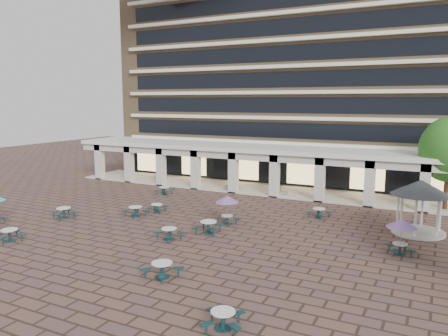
{
  "coord_description": "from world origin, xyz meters",
  "views": [
    {
      "loc": [
        15.78,
        -25.21,
        8.83
      ],
      "look_at": [
        1.6,
        3.0,
        3.96
      ],
      "focal_mm": 35.0,
      "sensor_mm": 36.0,
      "label": 1
    }
  ],
  "objects": [
    {
      "name": "picnic_table_7",
      "position": [
        2.09,
        -0.31,
        0.5
      ],
      "size": [
        2.03,
        2.03,
        0.84
      ],
      "rotation": [
        0.0,
        0.0,
        0.11
      ],
      "color": "#13333A",
      "rests_on": "ground"
    },
    {
      "name": "picnic_table_9",
      "position": [
        -4.27,
        2.72,
        0.41
      ],
      "size": [
        1.66,
        1.66,
        0.68
      ],
      "rotation": [
        0.0,
        0.0,
        0.13
      ],
      "color": "#13333A",
      "rests_on": "ground"
    },
    {
      "name": "picnic_table_3",
      "position": [
        8.59,
        -11.0,
        0.44
      ],
      "size": [
        1.95,
        1.95,
        0.74
      ],
      "rotation": [
        0.0,
        0.0,
        0.29
      ],
      "color": "#13333A",
      "rests_on": "ground"
    },
    {
      "name": "planter_right",
      "position": [
        2.42,
        12.9,
        0.43
      ],
      "size": [
        1.5,
        0.6,
        1.17
      ],
      "color": "gray",
      "rests_on": "ground"
    },
    {
      "name": "picnic_table_10",
      "position": [
        7.71,
        7.02,
        0.42
      ],
      "size": [
        1.94,
        1.94,
        0.71
      ],
      "rotation": [
        0.0,
        0.0,
        -0.41
      ],
      "color": "#13333A",
      "rests_on": "ground"
    },
    {
      "name": "retail_arcade",
      "position": [
        0.0,
        14.8,
        3.0
      ],
      "size": [
        42.0,
        6.6,
        4.4
      ],
      "color": "white",
      "rests_on": "ground"
    },
    {
      "name": "gazebo",
      "position": [
        14.7,
        6.06,
        2.72
      ],
      "size": [
        3.88,
        3.88,
        3.61
      ],
      "rotation": [
        0.0,
        0.0,
        0.43
      ],
      "color": "beige",
      "rests_on": "ground"
    },
    {
      "name": "apartment_building",
      "position": [
        0.0,
        25.47,
        12.6
      ],
      "size": [
        40.0,
        15.5,
        25.2
      ],
      "color": "#8D7250",
      "rests_on": "ground"
    },
    {
      "name": "picnic_table_8",
      "position": [
        -5.06,
        1.01,
        0.46
      ],
      "size": [
        2.05,
        2.05,
        0.76
      ],
      "rotation": [
        0.0,
        0.0,
        -0.35
      ],
      "color": "#13333A",
      "rests_on": "ground"
    },
    {
      "name": "picnic_table_0",
      "position": [
        -9.63,
        -1.84,
        0.47
      ],
      "size": [
        2.18,
        2.18,
        0.79
      ],
      "rotation": [
        0.0,
        0.0,
        -0.41
      ],
      "color": "#13333A",
      "rests_on": "ground"
    },
    {
      "name": "picnic_table_12",
      "position": [
        -7.6,
        8.62,
        0.44
      ],
      "size": [
        1.69,
        1.69,
        0.73
      ],
      "rotation": [
        0.0,
        0.0,
        0.04
      ],
      "color": "#13333A",
      "rests_on": "ground"
    },
    {
      "name": "picnic_table_2",
      "position": [
        3.59,
        -7.92,
        0.48
      ],
      "size": [
        2.02,
        2.02,
        0.8
      ],
      "rotation": [
        0.0,
        0.0,
        -0.19
      ],
      "color": "#13333A",
      "rests_on": "ground"
    },
    {
      "name": "picnic_table_1",
      "position": [
        0.45,
        -2.59,
        0.44
      ],
      "size": [
        1.99,
        1.99,
        0.74
      ],
      "rotation": [
        0.0,
        0.0,
        -0.35
      ],
      "color": "#13333A",
      "rests_on": "ground"
    },
    {
      "name": "picnic_table_5",
      "position": [
        -8.41,
        -7.45,
        0.46
      ],
      "size": [
        2.09,
        2.09,
        0.77
      ],
      "rotation": [
        0.0,
        0.0,
        -0.4
      ],
      "color": "#13333A",
      "rests_on": "ground"
    },
    {
      "name": "planter_left",
      "position": [
        -2.49,
        12.9,
        0.56
      ],
      "size": [
        1.5,
        0.87,
        1.32
      ],
      "color": "gray",
      "rests_on": "ground"
    },
    {
      "name": "ground",
      "position": [
        0.0,
        0.0,
        0.0
      ],
      "size": [
        120.0,
        120.0,
        0.0
      ],
      "primitive_type": "plane",
      "color": "brown",
      "rests_on": "ground"
    },
    {
      "name": "picnic_table_6",
      "position": [
        2.21,
        2.29,
        1.76
      ],
      "size": [
        1.79,
        1.79,
        2.07
      ],
      "rotation": [
        0.0,
        0.0,
        -0.34
      ],
      "color": "#13333A",
      "rests_on": "ground"
    },
    {
      "name": "picnic_table_11",
      "position": [
        14.0,
        1.12,
        1.77
      ],
      "size": [
        1.81,
        1.81,
        2.09
      ],
      "rotation": [
        0.0,
        0.0,
        0.39
      ],
      "color": "#13333A",
      "rests_on": "ground"
    }
  ]
}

